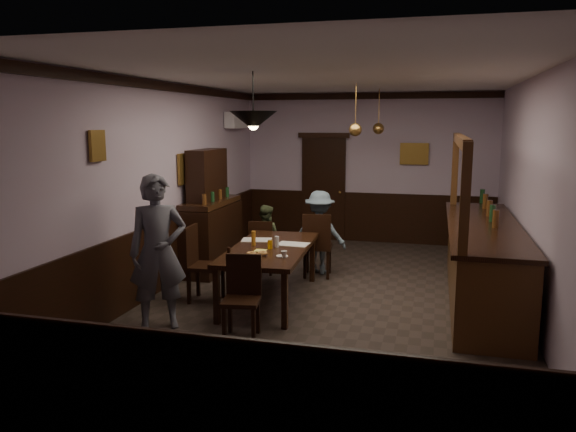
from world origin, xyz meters
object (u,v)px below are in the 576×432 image
(person_standing, at_px, (158,252))
(coffee_cup, at_px, (284,254))
(chair_near, at_px, (242,292))
(pendant_brass_mid, at_px, (355,130))
(chair_side, at_px, (200,260))
(sideboard, at_px, (211,222))
(pendant_iron, at_px, (253,121))
(dining_table, at_px, (270,251))
(chair_far_right, at_px, (317,242))
(soda_can, at_px, (270,245))
(bar_counter, at_px, (482,260))
(pendant_brass_far, at_px, (378,129))
(chair_far_left, at_px, (262,245))
(person_seated_left, at_px, (265,238))
(person_seated_right, at_px, (320,232))

(person_standing, xyz_separation_m, coffee_cup, (1.32, 0.77, -0.12))
(chair_near, height_order, pendant_brass_mid, pendant_brass_mid)
(chair_side, xyz_separation_m, sideboard, (-0.49, 1.56, 0.23))
(coffee_cup, xyz_separation_m, pendant_iron, (-0.30, -0.26, 1.64))
(dining_table, height_order, coffee_cup, coffee_cup)
(dining_table, relative_size, pendant_iron, 3.34)
(chair_far_right, bearing_deg, pendant_brass_mid, -156.14)
(chair_near, distance_m, soda_can, 1.23)
(bar_counter, relative_size, pendant_brass_mid, 4.93)
(coffee_cup, bearing_deg, soda_can, 122.99)
(dining_table, bearing_deg, chair_near, -87.10)
(soda_can, bearing_deg, bar_counter, 17.49)
(person_standing, distance_m, pendant_brass_far, 5.07)
(chair_far_left, bearing_deg, person_standing, 71.73)
(chair_far_right, xyz_separation_m, person_seated_left, (-0.92, 0.23, -0.02))
(chair_side, relative_size, pendant_iron, 1.54)
(person_seated_right, distance_m, bar_counter, 2.57)
(chair_far_right, xyz_separation_m, coffee_cup, (-0.04, -1.83, 0.24))
(person_seated_right, bearing_deg, chair_near, 92.39)
(person_seated_right, bearing_deg, pendant_brass_far, -107.68)
(pendant_iron, distance_m, pendant_brass_far, 4.04)
(chair_side, distance_m, coffee_cup, 1.32)
(person_standing, height_order, soda_can, person_standing)
(chair_side, height_order, bar_counter, bar_counter)
(dining_table, bearing_deg, person_standing, -126.78)
(person_standing, height_order, person_seated_right, person_standing)
(chair_far_left, distance_m, coffee_cup, 2.01)
(chair_side, bearing_deg, chair_far_right, -44.12)
(pendant_brass_mid, height_order, pendant_brass_far, same)
(dining_table, height_order, pendant_iron, pendant_iron)
(sideboard, relative_size, bar_counter, 0.50)
(person_standing, height_order, coffee_cup, person_standing)
(sideboard, xyz_separation_m, pendant_iron, (1.45, -2.10, 1.64))
(chair_near, height_order, person_seated_left, person_seated_left)
(person_seated_right, bearing_deg, pendant_iron, 90.60)
(person_seated_left, bearing_deg, person_seated_right, -164.59)
(pendant_brass_far, bearing_deg, dining_table, -109.58)
(dining_table, relative_size, bar_counter, 0.56)
(chair_near, height_order, sideboard, sideboard)
(dining_table, bearing_deg, coffee_cup, -57.60)
(chair_near, bearing_deg, soda_can, 82.10)
(coffee_cup, relative_size, pendant_brass_far, 0.10)
(coffee_cup, height_order, pendant_brass_far, pendant_brass_far)
(dining_table, bearing_deg, chair_side, -164.62)
(person_seated_right, xyz_separation_m, pendant_iron, (-0.32, -2.37, 1.77))
(chair_far_left, height_order, chair_near, chair_near)
(chair_side, bearing_deg, person_seated_left, -16.16)
(person_standing, distance_m, soda_can, 1.56)
(person_standing, height_order, pendant_iron, pendant_iron)
(soda_can, bearing_deg, pendant_brass_mid, 63.35)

